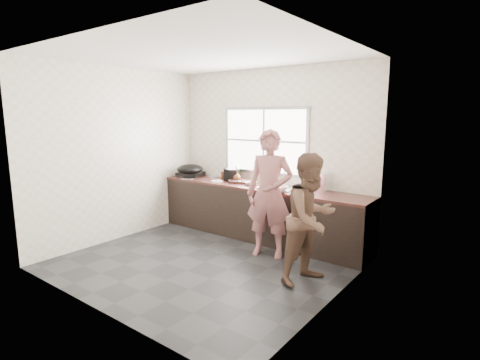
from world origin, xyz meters
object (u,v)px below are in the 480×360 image
Objects in this scene: plate_food at (217,181)px; pot_lid_left at (188,178)px; woman at (269,198)px; bowl_mince at (251,183)px; pot_lid_right at (213,176)px; bottle_brown_short at (237,177)px; person_side at (311,219)px; glass_jar at (235,176)px; cutting_board at (240,181)px; black_pot at (232,174)px; bowl_crabs at (279,189)px; dish_rack at (319,181)px; bottle_brown_tall at (225,174)px; bottle_green at (236,172)px; wok at (190,169)px; burner at (191,174)px.

pot_lid_left is (-0.62, -0.08, -0.00)m from plate_food.
woman is 0.87m from bowl_mince.
plate_food is at bearing -41.89° from pot_lid_right.
bottle_brown_short is at bearing -13.21° from pot_lid_right.
person_side is 2.37m from glass_jar.
black_pot is (-0.23, 0.07, 0.08)m from cutting_board.
cutting_board is 2.00× the size of bowl_mince.
glass_jar is (-0.16, 0.15, -0.03)m from bottle_brown_short.
bowl_crabs is 1.27m from plate_food.
dish_rack reaches higher than bottle_brown_short.
dish_rack is at bearing 0.00° from glass_jar.
glass_jar is (-0.52, 0.26, 0.03)m from bowl_mince.
dish_rack is (1.72, 0.11, 0.04)m from bottle_brown_tall.
pot_lid_right is at bearing 168.18° from black_pot.
bottle_green is (0.15, 0.34, 0.12)m from plate_food.
pot_lid_right is at bearing 166.33° from cutting_board.
pot_lid_left is (-0.97, -0.24, -0.01)m from cutting_board.
bottle_brown_tall is 1.64× the size of glass_jar.
person_side is 3.31× the size of wok.
person_side is 2.89m from pot_lid_left.
woman reaches higher than bottle_green.
bowl_mince is 1.27m from pot_lid_left.
cutting_board is at bearing 164.53° from bowl_mince.
cutting_board is 1.00m from pot_lid_left.
black_pot is at bearing -171.75° from dish_rack.
black_pot is at bearing 14.22° from wok.
wok reaches higher than bowl_crabs.
woman is 5.92× the size of black_pot.
bottle_brown_short is 0.36× the size of wok.
wok is at bearing 176.81° from plate_food.
glass_jar is 0.85m from wok.
pot_lid_left is at bearing -151.31° from bottle_green.
bottle_brown_short is at bearing -44.58° from glass_jar.
bowl_mince is at bearing -14.17° from pot_lid_right.
person_side is 13.67× the size of glass_jar.
black_pot is 1.57m from dish_rack.
black_pot is 1.21× the size of pot_lid_right.
bottle_brown_short is (-0.99, 0.28, 0.05)m from bowl_crabs.
person_side is 2.36m from bottle_green.
glass_jar is at bearing 21.34° from wok.
black_pot is 0.66× the size of burner.
cutting_board is at bearing -1.60° from burner.
bottle_brown_tall reaches higher than bottle_brown_short.
dish_rack is at bearing 48.62° from woman.
dish_rack reaches higher than bottle_brown_tall.
person_side is 3.15m from burner.
dish_rack is (1.57, 0.11, 0.03)m from black_pot.
bowl_mince reaches higher than cutting_board.
cutting_board is 1.41× the size of pot_lid_left.
bowl_mince is 0.54m from black_pot.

